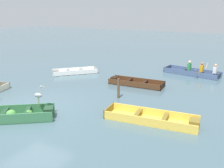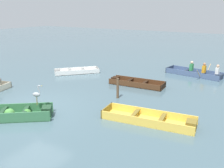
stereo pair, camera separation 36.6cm
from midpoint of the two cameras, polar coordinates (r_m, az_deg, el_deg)
name	(u,v)px [view 1 (the left image)]	position (r m, az deg, el deg)	size (l,w,h in m)	color
ground_plane	(33,110)	(11.18, -18.57, -5.61)	(80.00, 80.00, 0.00)	#47606B
dinghy_green_foreground	(19,115)	(10.40, -21.38, -6.63)	(2.88, 2.53, 0.44)	#387047
skiff_dark_varnish_near_moored	(134,83)	(14.03, 4.34, 0.22)	(3.10, 1.13, 0.31)	#4C2D19
skiff_white_far_moored	(73,72)	(16.67, -9.46, 2.71)	(2.63, 2.73, 0.31)	white
skiff_yellow_outer_moored	(154,119)	(9.59, 8.60, -7.94)	(3.60, 1.42, 0.33)	#E5BC47
rowboat_slate_blue_with_crew	(195,72)	(16.85, 17.95, 2.58)	(3.61, 2.33, 0.90)	#475B7F
heron_on_dinghy	(38,95)	(10.14, -17.46, -2.34)	(0.45, 0.23, 0.84)	olive
mooring_post	(118,88)	(11.82, 0.59, -0.97)	(0.12, 0.12, 0.97)	brown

